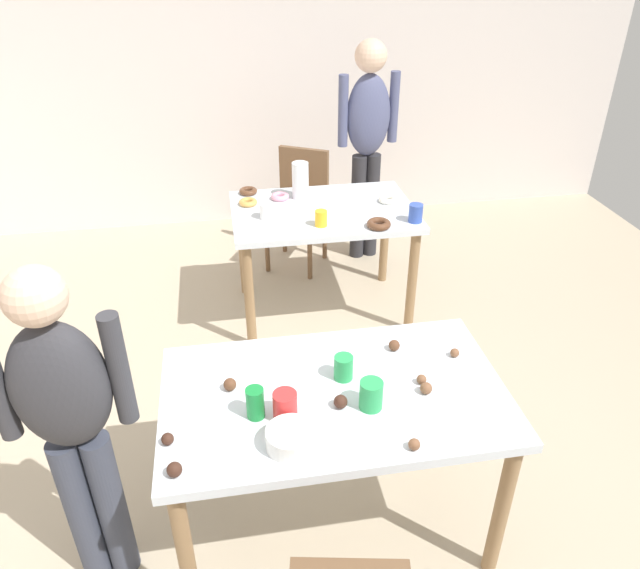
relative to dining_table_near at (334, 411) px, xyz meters
The scene contains 31 objects.
ground_plane 0.66m from the dining_table_near, 103.09° to the left, with size 6.40×6.40×0.00m, color tan.
wall_back 3.38m from the dining_table_near, 90.47° to the left, with size 6.40×0.10×2.60m, color silver.
dining_table_near is the anchor object (origin of this frame).
dining_table_far 1.70m from the dining_table_near, 81.44° to the left, with size 1.13×0.77×0.75m.
chair_far_table 2.43m from the dining_table_near, 85.19° to the left, with size 0.54×0.54×0.87m.
person_girl_near 0.95m from the dining_table_near, behind, with size 0.45×0.21×1.41m.
person_adult_far 2.55m from the dining_table_near, 73.70° to the left, with size 0.46×0.24×1.62m.
mixing_bowl 0.34m from the dining_table_near, 129.16° to the right, with size 0.17×0.17×0.07m, color white.
soda_can 0.35m from the dining_table_near, 165.45° to the right, with size 0.07×0.07×0.12m, color #198438.
fork_near 0.54m from the dining_table_near, 163.89° to the left, with size 0.17×0.02×0.01m, color silver.
cup_near_0 0.27m from the dining_table_near, 151.82° to the right, with size 0.09×0.09×0.11m, color red.
cup_near_1 0.22m from the dining_table_near, 41.65° to the right, with size 0.09×0.09×0.11m, color green.
cup_near_2 0.17m from the dining_table_near, 56.99° to the left, with size 0.07×0.07×0.10m, color green.
cake_ball_0 0.41m from the dining_table_near, 168.32° to the left, with size 0.05×0.05×0.05m, color brown.
cake_ball_1 0.36m from the dining_table_near, 10.78° to the right, with size 0.05×0.05×0.05m, color brown.
cake_ball_2 0.67m from the dining_table_near, 152.25° to the right, with size 0.05×0.05×0.05m, color #3D2319.
cake_ball_3 0.55m from the dining_table_near, 13.85° to the left, with size 0.04×0.04×0.04m, color brown.
cake_ball_4 0.64m from the dining_table_near, 165.06° to the right, with size 0.04×0.04×0.04m, color #3D2319.
cake_ball_5 0.15m from the dining_table_near, 86.42° to the right, with size 0.05×0.05×0.05m, color #3D2319.
cake_ball_6 0.36m from the dining_table_near, ahead, with size 0.04×0.04×0.04m, color brown.
cake_ball_7 0.38m from the dining_table_near, 36.15° to the left, with size 0.05×0.05×0.05m, color brown.
cake_ball_8 0.41m from the dining_table_near, 57.41° to the right, with size 0.04×0.04×0.04m, color brown.
pitcher_far 1.90m from the dining_table_near, 85.74° to the left, with size 0.11×0.11×0.23m, color white.
cup_far_0 1.61m from the dining_table_near, 93.68° to the left, with size 0.09×0.09×0.10m, color white.
cup_far_1 1.61m from the dining_table_near, 61.60° to the left, with size 0.08×0.08×0.11m, color #3351B2.
cup_far_2 1.46m from the dining_table_near, 82.17° to the left, with size 0.07×0.07×0.09m, color yellow.
donut_far_0 1.85m from the dining_table_near, 68.48° to the left, with size 0.12×0.12×0.03m, color white.
donut_far_1 1.88m from the dining_table_near, 89.82° to the left, with size 0.12×0.12×0.03m, color pink.
donut_far_2 1.84m from the dining_table_near, 96.33° to the left, with size 0.12×0.12×0.03m, color gold.
donut_far_3 2.02m from the dining_table_near, 95.39° to the left, with size 0.12×0.12×0.03m, color brown.
donut_far_4 1.47m from the dining_table_near, 68.91° to the left, with size 0.14×0.14×0.04m, color brown.
Camera 1 is at (-0.32, -1.81, 2.27)m, focal length 33.56 mm.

